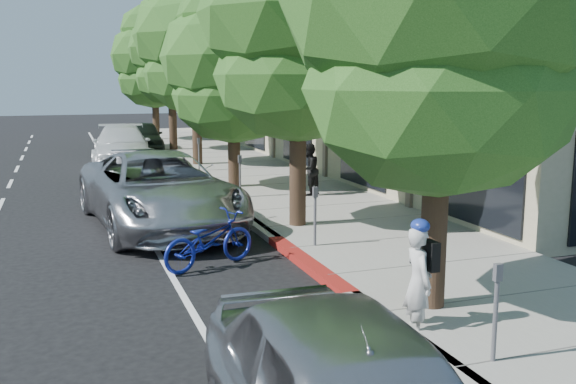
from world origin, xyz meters
name	(u,v)px	position (x,y,z in m)	size (l,w,h in m)	color
ground	(328,283)	(0.00, 0.00, 0.00)	(120.00, 120.00, 0.00)	black
sidewalk	(295,196)	(2.30, 8.00, 0.07)	(4.60, 56.00, 0.15)	gray
curb	(222,201)	(0.00, 8.00, 0.07)	(0.30, 56.00, 0.15)	#9E998E
curb_red_segment	(308,264)	(0.00, 1.00, 0.07)	(0.32, 4.00, 0.15)	maroon
storefront_building	(366,82)	(9.60, 18.00, 3.50)	(10.00, 36.00, 7.00)	#BEB392
street_tree_0	(443,5)	(0.90, -2.00, 4.69)	(4.80, 4.80, 7.64)	black
street_tree_1	(298,18)	(0.90, 4.00, 5.01)	(4.68, 4.68, 8.03)	black
street_tree_2	(233,60)	(0.90, 10.00, 4.23)	(4.68, 4.68, 6.99)	black
street_tree_3	(195,39)	(0.90, 16.00, 5.24)	(5.01, 5.01, 8.44)	black
street_tree_4	(171,51)	(0.90, 22.00, 5.00)	(4.20, 4.20, 7.88)	black
street_tree_5	(154,57)	(0.90, 28.00, 4.88)	(5.00, 5.00, 7.96)	black
cyclist	(418,282)	(0.25, -2.67, 0.80)	(0.58, 0.38, 1.60)	silver
bicycle	(209,240)	(-1.80, 1.67, 0.54)	(0.72, 2.06, 1.08)	#162397
silver_suv	(159,190)	(-2.20, 5.50, 0.92)	(3.07, 6.66, 1.85)	#B5B4BA
dark_sedan	(135,171)	(-2.20, 11.01, 0.66)	(1.40, 4.02, 1.32)	black
white_pickup	(122,146)	(-2.02, 17.51, 0.83)	(2.34, 5.74, 1.67)	silver
dark_suv_far	(143,137)	(-0.50, 22.66, 0.77)	(1.81, 4.50, 1.53)	black
pedestrian	(309,169)	(2.61, 7.65, 0.94)	(0.76, 0.60, 1.57)	black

